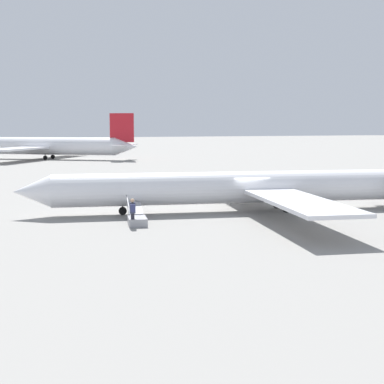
{
  "coord_description": "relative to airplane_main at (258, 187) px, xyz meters",
  "views": [
    {
      "loc": [
        19.28,
        32.48,
        5.91
      ],
      "look_at": [
        4.07,
        -0.29,
        1.56
      ],
      "focal_mm": 50.0,
      "sensor_mm": 36.0,
      "label": 1
    }
  ],
  "objects": [
    {
      "name": "ground_plane",
      "position": [
        0.86,
        -0.22,
        -1.75
      ],
      "size": [
        600.0,
        600.0,
        0.0
      ],
      "primitive_type": "plane",
      "color": "gray"
    },
    {
      "name": "airplane_main",
      "position": [
        0.0,
        0.0,
        0.0
      ],
      "size": [
        31.64,
        24.81,
        5.88
      ],
      "rotation": [
        0.0,
        0.0,
        -0.25
      ],
      "color": "silver",
      "rests_on": "ground"
    },
    {
      "name": "airplane_taxiing_distant",
      "position": [
        4.19,
        -72.08,
        0.79
      ],
      "size": [
        35.07,
        29.18,
        8.55
      ],
      "rotation": [
        0.0,
        0.0,
        5.62
      ],
      "color": "silver",
      "rests_on": "ground"
    },
    {
      "name": "boarding_stairs",
      "position": [
        9.54,
        1.33,
        -1.4
      ],
      "size": [
        1.97,
        4.14,
        1.54
      ],
      "rotation": [
        0.0,
        0.0,
        -1.82
      ],
      "color": "#99999E",
      "rests_on": "ground"
    },
    {
      "name": "passenger",
      "position": [
        10.13,
        2.31,
        -0.75
      ],
      "size": [
        0.41,
        0.56,
        1.74
      ],
      "rotation": [
        0.0,
        0.0,
        -1.82
      ],
      "color": "#23232D",
      "rests_on": "ground"
    }
  ]
}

